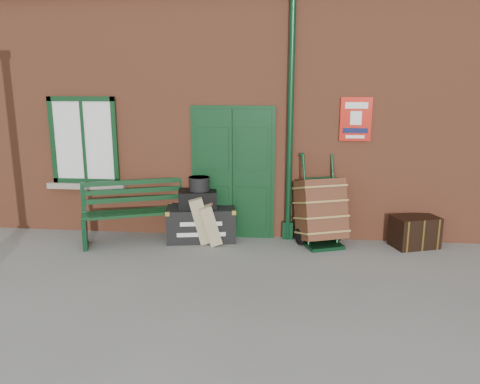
# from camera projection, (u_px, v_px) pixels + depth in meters

# --- Properties ---
(ground) EXTENTS (80.00, 80.00, 0.00)m
(ground) POSITION_uv_depth(u_px,v_px,m) (241.00, 269.00, 6.75)
(ground) COLOR gray
(ground) RESTS_ON ground
(station_building) EXTENTS (10.30, 4.30, 4.36)m
(station_building) POSITION_uv_depth(u_px,v_px,m) (259.00, 106.00, 9.65)
(station_building) COLOR brown
(station_building) RESTS_ON ground
(bench) EXTENTS (1.79, 1.14, 1.06)m
(bench) POSITION_uv_depth(u_px,v_px,m) (135.00, 210.00, 7.86)
(bench) COLOR black
(bench) RESTS_ON ground
(houdini_trunk) EXTENTS (1.24, 0.83, 0.57)m
(houdini_trunk) POSITION_uv_depth(u_px,v_px,m) (201.00, 223.00, 7.98)
(houdini_trunk) COLOR black
(houdini_trunk) RESTS_ON ground
(strongbox) EXTENTS (0.70, 0.56, 0.29)m
(strongbox) POSITION_uv_depth(u_px,v_px,m) (198.00, 199.00, 7.89)
(strongbox) COLOR black
(strongbox) RESTS_ON houdini_trunk
(hatbox) EXTENTS (0.40, 0.40, 0.23)m
(hatbox) POSITION_uv_depth(u_px,v_px,m) (199.00, 184.00, 7.83)
(hatbox) COLOR black
(hatbox) RESTS_ON strongbox
(suitcase_back) EXTENTS (0.53, 0.63, 0.80)m
(suitcase_back) POSITION_uv_depth(u_px,v_px,m) (200.00, 218.00, 7.89)
(suitcase_back) COLOR tan
(suitcase_back) RESTS_ON ground
(suitcase_front) EXTENTS (0.48, 0.57, 0.69)m
(suitcase_front) POSITION_uv_depth(u_px,v_px,m) (210.00, 223.00, 7.79)
(suitcase_front) COLOR tan
(suitcase_front) RESTS_ON ground
(porter_trolley) EXTENTS (0.94, 0.97, 1.48)m
(porter_trolley) POSITION_uv_depth(u_px,v_px,m) (320.00, 211.00, 7.68)
(porter_trolley) COLOR black
(porter_trolley) RESTS_ON ground
(dark_trunk) EXTENTS (0.82, 0.67, 0.51)m
(dark_trunk) POSITION_uv_depth(u_px,v_px,m) (415.00, 232.00, 7.62)
(dark_trunk) COLOR black
(dark_trunk) RESTS_ON ground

